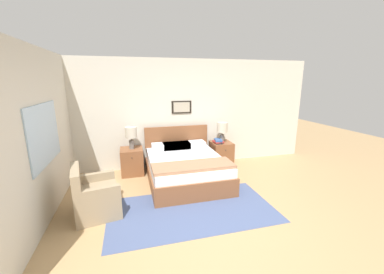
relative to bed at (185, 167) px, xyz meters
name	(u,v)px	position (x,y,z in m)	size (l,w,h in m)	color
ground_plane	(210,224)	(-0.01, -1.66, -0.30)	(16.00, 16.00, 0.00)	tan
wall_back	(175,114)	(-0.01, 1.01, 1.00)	(7.09, 0.09, 2.60)	beige
wall_left	(49,131)	(-2.38, -0.35, 1.00)	(0.08, 5.04, 2.60)	beige
area_rug_main	(192,210)	(-0.17, -1.21, -0.30)	(2.71, 1.45, 0.01)	#47567F
bed	(185,167)	(0.00, 0.00, 0.00)	(1.55, 1.93, 1.02)	brown
armchair	(95,197)	(-1.70, -0.90, -0.01)	(0.78, 0.84, 0.82)	#998466
nightstand_near_window	(132,161)	(-1.09, 0.67, 0.00)	(0.49, 0.54, 0.60)	brown
nightstand_by_door	(221,154)	(1.09, 0.67, 0.00)	(0.49, 0.54, 0.60)	brown
table_lamp_near_window	(131,134)	(-1.08, 0.67, 0.64)	(0.26, 0.26, 0.50)	slate
table_lamp_by_door	(222,129)	(1.10, 0.67, 0.64)	(0.26, 0.26, 0.50)	slate
book_thick_bottom	(218,143)	(0.98, 0.62, 0.31)	(0.16, 0.27, 0.03)	#232328
book_hardcover_middle	(218,142)	(0.98, 0.62, 0.34)	(0.24, 0.27, 0.03)	#B7332D
book_novel_upper	(218,140)	(0.98, 0.62, 0.37)	(0.21, 0.29, 0.04)	#335693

